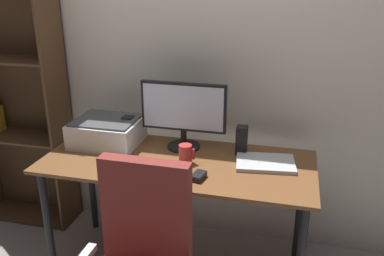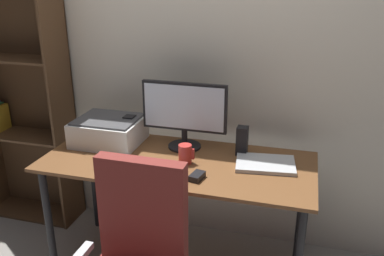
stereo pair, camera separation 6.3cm
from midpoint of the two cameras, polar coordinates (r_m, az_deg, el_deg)
The scene contains 12 objects.
back_wall at distance 2.63m, azimuth 0.19°, elevation 11.25°, with size 6.40×0.10×2.60m, color beige.
desk at distance 2.37m, azimuth -2.77°, elevation -6.49°, with size 1.54×0.66×0.74m.
monitor at distance 2.42m, azimuth -1.95°, elevation 2.37°, with size 0.51×0.20×0.41m.
keyboard at distance 2.20m, azimuth -5.39°, elevation -6.01°, with size 0.29×0.11×0.02m, color #B7BABC.
mouse at distance 2.12m, azimuth 0.06°, elevation -6.75°, with size 0.06×0.10×0.03m, color black.
coffee_mug at distance 2.28m, azimuth -1.70°, elevation -3.65°, with size 0.09×0.07×0.11m.
laptop at distance 2.30m, azimuth 9.44°, elevation -4.82°, with size 0.32×0.23×0.02m, color #B7BABC.
speaker_left at distance 2.57m, azimuth -9.53°, elevation -0.22°, with size 0.06×0.07×0.17m, color black.
speaker_right at distance 2.39m, azimuth 6.19°, elevation -1.70°, with size 0.06×0.07×0.17m, color black.
printer at distance 2.58m, azimuth -12.43°, elevation -0.47°, with size 0.40×0.34×0.16m.
paper_sheet at distance 2.21m, azimuth -9.47°, elevation -6.23°, with size 0.21×0.30×0.00m, color white.
bookshelf at distance 3.13m, azimuth -24.01°, elevation 3.61°, with size 0.71×0.28×1.84m.
Camera 1 is at (0.59, -2.02, 1.74)m, focal length 38.23 mm.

